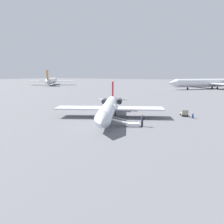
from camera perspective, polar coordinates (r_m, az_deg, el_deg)
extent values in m
plane|color=slate|center=(38.48, -0.81, -1.56)|extent=(600.00, 600.00, 0.00)
cylinder|color=silver|center=(38.17, -0.82, 1.05)|extent=(19.32, 10.38, 2.29)
cone|color=silver|center=(27.07, -2.75, -2.61)|extent=(3.22, 3.08, 2.24)
cone|color=silver|center=(49.61, 0.26, 3.08)|extent=(3.64, 3.27, 2.24)
cube|color=red|center=(48.79, 0.22, 5.81)|extent=(3.00, 1.48, 3.66)
cube|color=silver|center=(49.31, 0.24, 3.31)|extent=(3.89, 6.41, 0.11)
cube|color=silver|center=(39.14, 7.18, 0.94)|extent=(6.82, 9.23, 0.23)
cube|color=silver|center=(39.97, -8.41, 1.09)|extent=(6.82, 9.23, 0.23)
cylinder|color=#2D2D33|center=(46.40, 2.00, 2.82)|extent=(2.93, 2.07, 1.03)
cylinder|color=#2D2D33|center=(46.61, -1.96, 2.86)|extent=(2.93, 2.07, 1.03)
cylinder|color=black|center=(32.04, -1.76, -3.38)|extent=(0.57, 0.36, 0.57)
cylinder|color=#2D2D33|center=(31.96, -1.76, -2.73)|extent=(0.10, 0.10, 0.18)
cylinder|color=black|center=(40.33, 0.88, -0.62)|extent=(0.57, 0.36, 0.57)
cylinder|color=#2D2D33|center=(40.27, 0.88, -0.10)|extent=(0.10, 0.10, 0.18)
cylinder|color=black|center=(40.49, -2.04, -0.59)|extent=(0.57, 0.36, 0.57)
cylinder|color=#2D2D33|center=(40.42, -2.04, -0.07)|extent=(0.10, 0.10, 0.18)
cylinder|color=white|center=(165.31, -15.46, 7.89)|extent=(28.32, 21.46, 3.90)
cone|color=white|center=(183.19, -14.64, 8.08)|extent=(5.70, 5.59, 3.82)
cone|color=white|center=(147.09, -16.51, 7.64)|extent=(6.34, 6.04, 3.82)
cube|color=orange|center=(148.01, -16.52, 9.24)|extent=(4.65, 3.39, 6.24)
cube|color=white|center=(147.53, -16.49, 7.80)|extent=(8.18, 10.28, 0.19)
cube|color=white|center=(165.24, -18.53, 7.63)|extent=(12.78, 14.53, 0.39)
cube|color=white|center=(162.70, -12.50, 7.88)|extent=(12.78, 14.53, 0.39)
cylinder|color=black|center=(175.63, -14.93, 7.18)|extent=(0.93, 0.75, 0.96)
cylinder|color=#4C4C51|center=(175.61, -14.94, 7.38)|extent=(0.17, 0.17, 0.30)
cylinder|color=black|center=(162.52, -16.20, 6.93)|extent=(0.93, 0.75, 0.96)
cylinder|color=#4C4C51|center=(162.50, -16.21, 7.15)|extent=(0.17, 0.17, 0.30)
cylinder|color=black|center=(162.00, -14.97, 6.98)|extent=(0.93, 0.75, 0.96)
cylinder|color=#4C4C51|center=(161.97, -14.98, 7.20)|extent=(0.17, 0.17, 0.30)
cylinder|color=silver|center=(126.03, 23.98, 6.99)|extent=(31.37, 30.93, 4.12)
cone|color=silver|center=(112.63, 15.38, 7.24)|extent=(6.07, 6.06, 4.04)
cube|color=silver|center=(135.32, 21.69, 7.14)|extent=(16.46, 16.59, 0.41)
cylinder|color=black|center=(118.02, 19.12, 5.84)|extent=(0.91, 0.90, 1.02)
cylinder|color=#2D2D33|center=(117.98, 19.14, 6.17)|extent=(0.18, 0.18, 0.32)
cylinder|color=black|center=(127.46, 25.81, 5.67)|extent=(0.91, 0.90, 1.02)
cylinder|color=#2D2D33|center=(127.42, 25.83, 5.97)|extent=(0.18, 0.18, 0.32)
cylinder|color=black|center=(130.19, 24.69, 5.81)|extent=(0.91, 0.90, 1.02)
cylinder|color=#2D2D33|center=(130.15, 24.71, 6.11)|extent=(0.18, 0.18, 0.32)
cube|color=silver|center=(32.41, 5.57, -3.33)|extent=(1.74, 2.09, 0.50)
cube|color=silver|center=(32.29, 2.03, -2.40)|extent=(1.74, 2.40, 0.65)
cube|color=silver|center=(31.75, 2.01, -1.69)|extent=(0.96, 2.04, 0.59)
cube|color=#23232D|center=(32.50, 7.87, -3.02)|extent=(0.30, 0.34, 0.85)
cylinder|color=#33384C|center=(32.35, 7.90, -1.72)|extent=(0.36, 0.36, 0.65)
sphere|color=#936B4C|center=(32.26, 7.92, -0.95)|extent=(0.24, 0.24, 0.24)
cube|color=black|center=(32.36, 8.38, -1.67)|extent=(0.33, 0.28, 0.44)
cube|color=#9E937F|center=(42.55, 18.25, -0.36)|extent=(2.45, 1.86, 0.16)
cube|color=#9E937F|center=(41.48, 18.59, -0.03)|extent=(0.50, 1.05, 0.70)
cylinder|color=black|center=(41.96, 19.04, -0.90)|extent=(0.38, 0.25, 0.36)
cylinder|color=black|center=(41.76, 17.87, -0.89)|extent=(0.38, 0.25, 0.36)
cylinder|color=black|center=(43.44, 18.58, -0.53)|extent=(0.38, 0.25, 0.36)
cylinder|color=black|center=(43.24, 17.44, -0.51)|extent=(0.38, 0.25, 0.36)
cube|color=navy|center=(40.70, 20.35, -1.10)|extent=(0.38, 0.25, 0.64)
cube|color=black|center=(40.63, 20.39, -0.49)|extent=(0.05, 0.12, 0.24)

